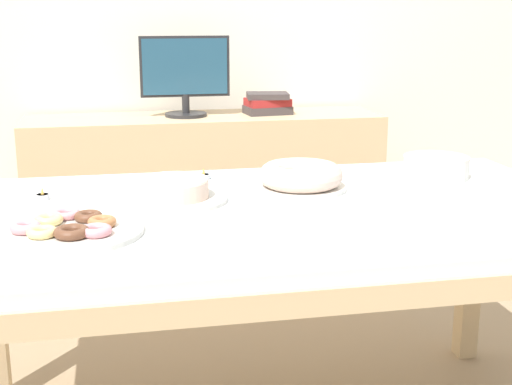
# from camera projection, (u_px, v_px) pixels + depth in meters

# --- Properties ---
(wall_back) EXTENTS (8.00, 0.10, 2.60)m
(wall_back) POSITION_uv_depth(u_px,v_px,m) (195.00, 8.00, 3.59)
(wall_back) COLOR silver
(wall_back) RESTS_ON ground
(dining_table) EXTENTS (1.83, 1.04, 0.76)m
(dining_table) POSITION_uv_depth(u_px,v_px,m) (277.00, 235.00, 1.99)
(dining_table) COLOR silver
(dining_table) RESTS_ON ground
(sideboard) EXTENTS (1.71, 0.44, 0.80)m
(sideboard) POSITION_uv_depth(u_px,v_px,m) (206.00, 196.00, 3.53)
(sideboard) COLOR #D1B284
(sideboard) RESTS_ON ground
(computer_monitor) EXTENTS (0.42, 0.20, 0.38)m
(computer_monitor) POSITION_uv_depth(u_px,v_px,m) (185.00, 76.00, 3.37)
(computer_monitor) COLOR #262628
(computer_monitor) RESTS_ON sideboard
(book_stack) EXTENTS (0.23, 0.18, 0.10)m
(book_stack) POSITION_uv_depth(u_px,v_px,m) (268.00, 103.00, 3.48)
(book_stack) COLOR #3F3838
(book_stack) RESTS_ON sideboard
(cake_chocolate_round) EXTENTS (0.31, 0.31, 0.07)m
(cake_chocolate_round) POSITION_uv_depth(u_px,v_px,m) (173.00, 192.00, 2.02)
(cake_chocolate_round) COLOR silver
(cake_chocolate_round) RESTS_ON dining_table
(cake_golden_bundt) EXTENTS (0.28, 0.28, 0.08)m
(cake_golden_bundt) POSITION_uv_depth(u_px,v_px,m) (301.00, 177.00, 2.15)
(cake_golden_bundt) COLOR silver
(cake_golden_bundt) RESTS_ON dining_table
(pastry_platter) EXTENTS (0.36, 0.36, 0.04)m
(pastry_platter) POSITION_uv_depth(u_px,v_px,m) (68.00, 229.00, 1.72)
(pastry_platter) COLOR silver
(pastry_platter) RESTS_ON dining_table
(plate_stack) EXTENTS (0.21, 0.21, 0.07)m
(plate_stack) POSITION_uv_depth(u_px,v_px,m) (436.00, 167.00, 2.31)
(plate_stack) COLOR silver
(plate_stack) RESTS_ON dining_table
(tealight_near_front) EXTENTS (0.04, 0.04, 0.04)m
(tealight_near_front) POSITION_uv_depth(u_px,v_px,m) (43.00, 196.00, 2.04)
(tealight_near_front) COLOR silver
(tealight_near_front) RESTS_ON dining_table
(tealight_near_cakes) EXTENTS (0.04, 0.04, 0.04)m
(tealight_near_cakes) POSITION_uv_depth(u_px,v_px,m) (204.00, 176.00, 2.29)
(tealight_near_cakes) COLOR silver
(tealight_near_cakes) RESTS_ON dining_table
(tealight_right_edge) EXTENTS (0.04, 0.04, 0.04)m
(tealight_right_edge) POSITION_uv_depth(u_px,v_px,m) (437.00, 165.00, 2.46)
(tealight_right_edge) COLOR silver
(tealight_right_edge) RESTS_ON dining_table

